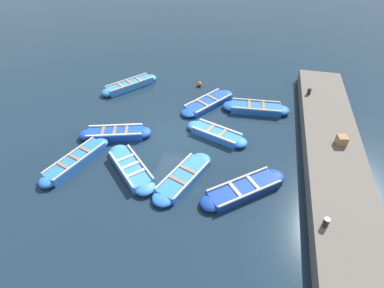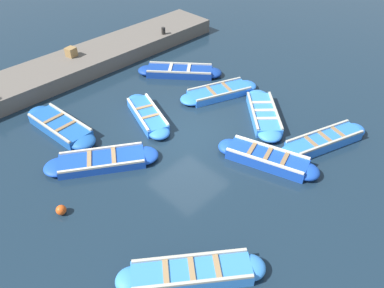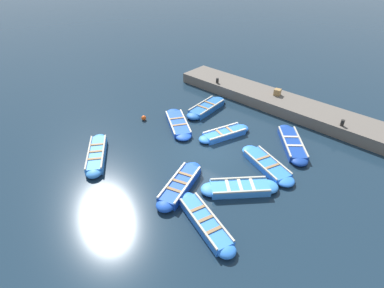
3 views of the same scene
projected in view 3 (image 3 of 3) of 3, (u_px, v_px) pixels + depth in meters
name	position (u px, v px, depth m)	size (l,w,h in m)	color
ground_plane	(208.00, 153.00, 15.90)	(120.00, 120.00, 0.00)	#162838
boat_mid_row	(267.00, 165.00, 14.83)	(2.10, 3.64, 0.36)	blue
boat_outer_left	(205.00, 222.00, 11.78)	(1.87, 3.72, 0.42)	blue
boat_alongside	(180.00, 185.00, 13.54)	(3.60, 1.82, 0.44)	#1947B7
boat_tucked	(206.00, 108.00, 19.74)	(3.72, 1.22, 0.43)	#1E59AD
boat_bow_out	(240.00, 188.00, 13.41)	(3.17, 3.07, 0.40)	#3884E0
boat_centre	(97.00, 154.00, 15.47)	(2.91, 3.42, 0.44)	#3884E0
boat_drifting	(178.00, 124.00, 18.12)	(2.86, 3.69, 0.35)	#1947B7
boat_near_quay	(292.00, 144.00, 16.32)	(3.53, 3.20, 0.39)	navy
boat_far_corner	(224.00, 134.00, 17.15)	(3.33, 1.83, 0.39)	blue
quay_wall	(277.00, 102.00, 20.08)	(2.44, 15.18, 0.70)	#605951
bollard_north	(342.00, 123.00, 16.77)	(0.20, 0.20, 0.35)	black
bollard_mid_north	(217.00, 81.00, 21.74)	(0.20, 0.20, 0.35)	black
wooden_crate	(277.00, 92.00, 20.04)	(0.41, 0.41, 0.41)	olive
buoy_orange_near	(144.00, 118.00, 18.69)	(0.30, 0.30, 0.30)	#E05119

